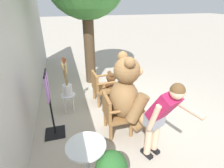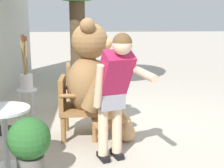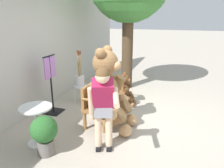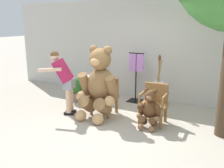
{
  "view_description": "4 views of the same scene",
  "coord_description": "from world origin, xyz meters",
  "px_view_note": "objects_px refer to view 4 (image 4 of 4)",
  "views": [
    {
      "loc": [
        -3.4,
        1.53,
        2.5
      ],
      "look_at": [
        -0.05,
        0.58,
        0.83
      ],
      "focal_mm": 28.0,
      "sensor_mm": 36.0,
      "label": 1
    },
    {
      "loc": [
        -4.84,
        0.45,
        1.68
      ],
      "look_at": [
        -0.1,
        0.12,
        0.64
      ],
      "focal_mm": 50.0,
      "sensor_mm": 36.0,
      "label": 2
    },
    {
      "loc": [
        -4.42,
        -0.95,
        2.23
      ],
      "look_at": [
        0.03,
        0.55,
        0.73
      ],
      "focal_mm": 35.0,
      "sensor_mm": 36.0,
      "label": 3
    },
    {
      "loc": [
        2.29,
        -4.3,
        2.17
      ],
      "look_at": [
        -0.15,
        0.16,
        0.9
      ],
      "focal_mm": 40.0,
      "sensor_mm": 36.0,
      "label": 4
    }
  ],
  "objects_px": {
    "person_visitor": "(64,77)",
    "potted_plant": "(76,88)",
    "wooden_chair_right": "(154,102)",
    "round_side_table": "(88,84)",
    "teddy_bear_large": "(99,83)",
    "brush_bucket": "(159,84)",
    "teddy_bear_small": "(150,109)",
    "wooden_chair_left": "(105,95)",
    "clothing_display_stand": "(136,76)",
    "white_stool": "(158,96)"
  },
  "relations": [
    {
      "from": "wooden_chair_left",
      "to": "teddy_bear_large",
      "type": "xyz_separation_m",
      "value": [
        -0.0,
        -0.27,
        0.35
      ]
    },
    {
      "from": "wooden_chair_right",
      "to": "teddy_bear_small",
      "type": "relative_size",
      "value": 1.02
    },
    {
      "from": "teddy_bear_small",
      "to": "white_stool",
      "type": "height_order",
      "value": "teddy_bear_small"
    },
    {
      "from": "teddy_bear_large",
      "to": "teddy_bear_small",
      "type": "bearing_deg",
      "value": -0.75
    },
    {
      "from": "round_side_table",
      "to": "clothing_display_stand",
      "type": "distance_m",
      "value": 1.37
    },
    {
      "from": "wooden_chair_right",
      "to": "round_side_table",
      "type": "height_order",
      "value": "wooden_chair_right"
    },
    {
      "from": "teddy_bear_small",
      "to": "brush_bucket",
      "type": "height_order",
      "value": "brush_bucket"
    },
    {
      "from": "wooden_chair_right",
      "to": "teddy_bear_large",
      "type": "height_order",
      "value": "teddy_bear_large"
    },
    {
      "from": "potted_plant",
      "to": "teddy_bear_large",
      "type": "bearing_deg",
      "value": -29.72
    },
    {
      "from": "wooden_chair_right",
      "to": "teddy_bear_small",
      "type": "xyz_separation_m",
      "value": [
        0.01,
        -0.29,
        -0.05
      ]
    },
    {
      "from": "brush_bucket",
      "to": "round_side_table",
      "type": "relative_size",
      "value": 1.29
    },
    {
      "from": "teddy_bear_small",
      "to": "round_side_table",
      "type": "xyz_separation_m",
      "value": [
        -2.2,
        1.0,
        0.04
      ]
    },
    {
      "from": "wooden_chair_left",
      "to": "clothing_display_stand",
      "type": "relative_size",
      "value": 0.63
    },
    {
      "from": "wooden_chair_left",
      "to": "teddy_bear_small",
      "type": "xyz_separation_m",
      "value": [
        1.24,
        -0.29,
        -0.05
      ]
    },
    {
      "from": "person_visitor",
      "to": "brush_bucket",
      "type": "height_order",
      "value": "person_visitor"
    },
    {
      "from": "round_side_table",
      "to": "wooden_chair_left",
      "type": "bearing_deg",
      "value": -36.25
    },
    {
      "from": "person_visitor",
      "to": "round_side_table",
      "type": "bearing_deg",
      "value": 95.69
    },
    {
      "from": "teddy_bear_small",
      "to": "brush_bucket",
      "type": "xyz_separation_m",
      "value": [
        -0.2,
        1.16,
        0.24
      ]
    },
    {
      "from": "wooden_chair_right",
      "to": "brush_bucket",
      "type": "relative_size",
      "value": 0.93
    },
    {
      "from": "teddy_bear_small",
      "to": "clothing_display_stand",
      "type": "bearing_deg",
      "value": 122.75
    },
    {
      "from": "wooden_chair_left",
      "to": "clothing_display_stand",
      "type": "height_order",
      "value": "clothing_display_stand"
    },
    {
      "from": "teddy_bear_large",
      "to": "potted_plant",
      "type": "bearing_deg",
      "value": 150.28
    },
    {
      "from": "teddy_bear_small",
      "to": "potted_plant",
      "type": "height_order",
      "value": "teddy_bear_small"
    },
    {
      "from": "teddy_bear_small",
      "to": "brush_bucket",
      "type": "bearing_deg",
      "value": 99.99
    },
    {
      "from": "teddy_bear_large",
      "to": "round_side_table",
      "type": "xyz_separation_m",
      "value": [
        -0.97,
        0.98,
        -0.36
      ]
    },
    {
      "from": "potted_plant",
      "to": "clothing_display_stand",
      "type": "distance_m",
      "value": 1.7
    },
    {
      "from": "person_visitor",
      "to": "round_side_table",
      "type": "distance_m",
      "value": 1.29
    },
    {
      "from": "wooden_chair_right",
      "to": "clothing_display_stand",
      "type": "height_order",
      "value": "clothing_display_stand"
    },
    {
      "from": "wooden_chair_left",
      "to": "person_visitor",
      "type": "xyz_separation_m",
      "value": [
        -0.85,
        -0.49,
        0.44
      ]
    },
    {
      "from": "wooden_chair_left",
      "to": "brush_bucket",
      "type": "relative_size",
      "value": 0.93
    },
    {
      "from": "wooden_chair_right",
      "to": "teddy_bear_small",
      "type": "bearing_deg",
      "value": -88.59
    },
    {
      "from": "teddy_bear_large",
      "to": "brush_bucket",
      "type": "height_order",
      "value": "teddy_bear_large"
    },
    {
      "from": "teddy_bear_large",
      "to": "clothing_display_stand",
      "type": "height_order",
      "value": "teddy_bear_large"
    },
    {
      "from": "white_stool",
      "to": "potted_plant",
      "type": "bearing_deg",
      "value": -168.3
    },
    {
      "from": "wooden_chair_right",
      "to": "teddy_bear_small",
      "type": "height_order",
      "value": "wooden_chair_right"
    },
    {
      "from": "wooden_chair_left",
      "to": "teddy_bear_small",
      "type": "height_order",
      "value": "wooden_chair_left"
    },
    {
      "from": "wooden_chair_left",
      "to": "potted_plant",
      "type": "height_order",
      "value": "wooden_chair_left"
    },
    {
      "from": "teddy_bear_small",
      "to": "white_stool",
      "type": "bearing_deg",
      "value": 99.95
    },
    {
      "from": "clothing_display_stand",
      "to": "teddy_bear_small",
      "type": "bearing_deg",
      "value": -57.25
    },
    {
      "from": "teddy_bear_large",
      "to": "person_visitor",
      "type": "bearing_deg",
      "value": -165.48
    },
    {
      "from": "wooden_chair_right",
      "to": "potted_plant",
      "type": "distance_m",
      "value": 2.45
    },
    {
      "from": "wooden_chair_left",
      "to": "round_side_table",
      "type": "distance_m",
      "value": 1.2
    },
    {
      "from": "person_visitor",
      "to": "potted_plant",
      "type": "distance_m",
      "value": 1.09
    },
    {
      "from": "white_stool",
      "to": "teddy_bear_large",
      "type": "bearing_deg",
      "value": -132.28
    },
    {
      "from": "brush_bucket",
      "to": "potted_plant",
      "type": "relative_size",
      "value": 1.36
    },
    {
      "from": "white_stool",
      "to": "round_side_table",
      "type": "xyz_separation_m",
      "value": [
        -2.0,
        -0.16,
        0.09
      ]
    },
    {
      "from": "wooden_chair_left",
      "to": "teddy_bear_large",
      "type": "relative_size",
      "value": 0.52
    },
    {
      "from": "wooden_chair_left",
      "to": "white_stool",
      "type": "distance_m",
      "value": 1.35
    },
    {
      "from": "wooden_chair_left",
      "to": "brush_bucket",
      "type": "bearing_deg",
      "value": 40.01
    },
    {
      "from": "wooden_chair_left",
      "to": "potted_plant",
      "type": "bearing_deg",
      "value": 161.09
    }
  ]
}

